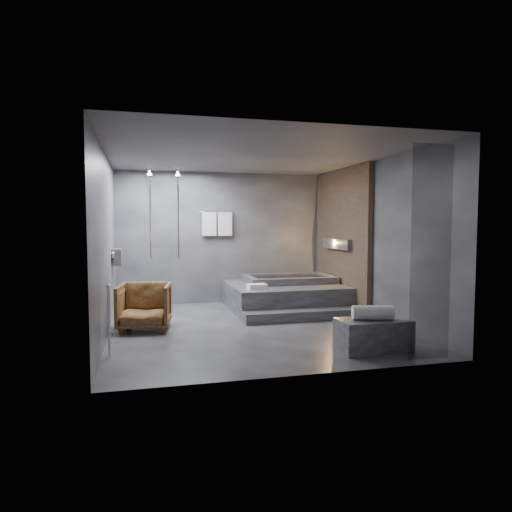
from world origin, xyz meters
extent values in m
plane|color=#2D2D2F|center=(0.00, 0.00, 0.00)|extent=(5.00, 5.00, 0.00)
cube|color=#4B4B4E|center=(0.00, 0.00, 2.80)|extent=(4.50, 5.00, 0.04)
cube|color=#37373C|center=(0.00, 2.50, 1.40)|extent=(4.50, 0.04, 2.80)
cube|color=#37373C|center=(0.00, -2.50, 1.40)|extent=(4.50, 0.04, 2.80)
cube|color=#37373C|center=(-2.25, 0.00, 1.40)|extent=(0.04, 5.00, 2.80)
cube|color=#37373C|center=(2.25, 0.00, 1.40)|extent=(0.04, 5.00, 2.80)
cube|color=#A47F60|center=(2.19, 1.25, 1.40)|extent=(0.10, 2.40, 2.78)
cube|color=#FF9938|center=(2.11, 1.25, 1.30)|extent=(0.14, 1.20, 0.20)
cube|color=gray|center=(-2.16, 1.40, 1.10)|extent=(0.16, 0.42, 0.30)
imported|color=beige|center=(-2.15, 1.30, 1.05)|extent=(0.08, 0.08, 0.21)
imported|color=beige|center=(-2.15, 1.50, 1.03)|extent=(0.07, 0.07, 0.15)
cylinder|color=silver|center=(-1.00, 2.05, 1.90)|extent=(0.04, 0.04, 1.80)
cylinder|color=silver|center=(-1.55, 2.05, 1.90)|extent=(0.04, 0.04, 1.80)
cylinder|color=silver|center=(-0.15, 2.44, 1.95)|extent=(0.75, 0.02, 0.02)
cube|color=white|center=(-0.32, 2.42, 1.70)|extent=(0.30, 0.06, 0.50)
cube|color=white|center=(0.02, 2.42, 1.70)|extent=(0.30, 0.06, 0.50)
cylinder|color=silver|center=(-2.15, -1.20, 0.45)|extent=(0.04, 0.04, 0.90)
cube|color=black|center=(1.65, -2.45, 1.35)|extent=(0.55, 0.01, 2.60)
cube|color=#323234|center=(1.05, 1.45, 0.25)|extent=(2.20, 2.00, 0.50)
cube|color=#323234|center=(1.05, 0.27, 0.09)|extent=(2.20, 0.36, 0.18)
cube|color=#343437|center=(1.26, -1.79, 0.21)|extent=(0.95, 0.53, 0.42)
imported|color=#402510|center=(-1.70, 0.24, 0.37)|extent=(0.91, 0.93, 0.75)
cylinder|color=white|center=(1.24, -1.81, 0.52)|extent=(0.57, 0.33, 0.19)
cube|color=white|center=(0.33, 0.87, 0.55)|extent=(0.35, 0.27, 0.09)
camera|label=1|loc=(-1.74, -7.24, 1.70)|focal=32.00mm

